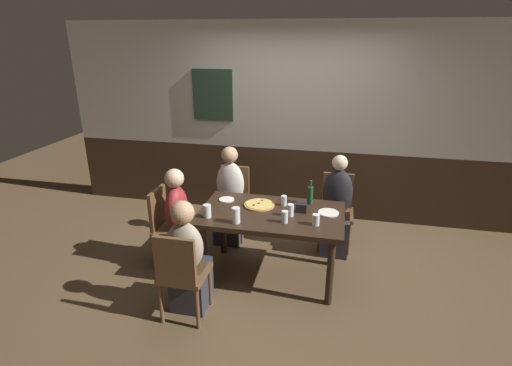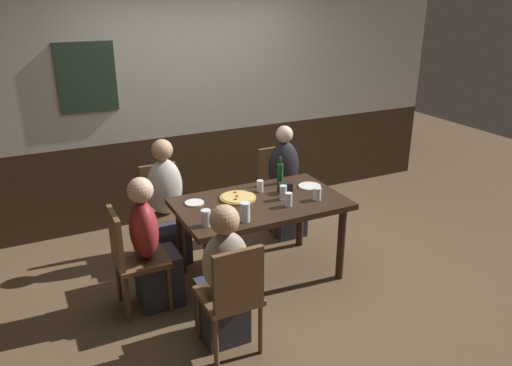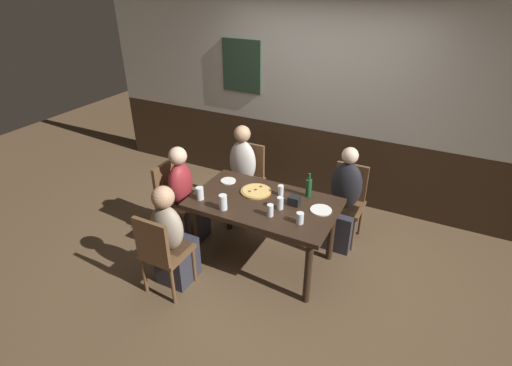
# 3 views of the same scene
# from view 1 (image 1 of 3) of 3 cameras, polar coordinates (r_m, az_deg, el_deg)

# --- Properties ---
(ground_plane) EXTENTS (12.00, 12.00, 0.00)m
(ground_plane) POSITION_cam_1_polar(r_m,az_deg,el_deg) (4.37, 2.09, -13.08)
(ground_plane) COLOR brown
(wall_back) EXTENTS (6.40, 0.13, 2.60)m
(wall_back) POSITION_cam_1_polar(r_m,az_deg,el_deg) (5.38, 5.42, 8.56)
(wall_back) COLOR #332316
(wall_back) RESTS_ON ground_plane
(dining_table) EXTENTS (1.45, 0.86, 0.74)m
(dining_table) POSITION_cam_1_polar(r_m,az_deg,el_deg) (4.04, 2.21, -5.41)
(dining_table) COLOR black
(dining_table) RESTS_ON ground_plane
(chair_left_far) EXTENTS (0.40, 0.40, 0.88)m
(chair_left_far) POSITION_cam_1_polar(r_m,az_deg,el_deg) (4.99, -3.30, -2.10)
(chair_left_far) COLOR brown
(chair_left_far) RESTS_ON ground_plane
(chair_left_near) EXTENTS (0.40, 0.40, 0.88)m
(chair_left_near) POSITION_cam_1_polar(r_m,az_deg,el_deg) (3.57, -10.76, -12.42)
(chair_left_near) COLOR brown
(chair_left_near) RESTS_ON ground_plane
(chair_head_west) EXTENTS (0.40, 0.40, 0.88)m
(chair_head_west) POSITION_cam_1_polar(r_m,az_deg,el_deg) (4.43, -12.58, -5.66)
(chair_head_west) COLOR brown
(chair_head_west) RESTS_ON ground_plane
(chair_right_far) EXTENTS (0.40, 0.40, 0.88)m
(chair_right_far) POSITION_cam_1_polar(r_m,az_deg,el_deg) (4.83, 11.52, -3.32)
(chair_right_far) COLOR brown
(chair_right_far) RESTS_ON ground_plane
(person_left_far) EXTENTS (0.34, 0.37, 1.19)m
(person_left_far) POSITION_cam_1_polar(r_m,az_deg,el_deg) (4.84, -3.81, -2.74)
(person_left_far) COLOR #2D2D38
(person_left_far) RESTS_ON ground_plane
(person_left_near) EXTENTS (0.34, 0.37, 1.11)m
(person_left_near) POSITION_cam_1_polar(r_m,az_deg,el_deg) (3.71, -9.75, -11.41)
(person_left_near) COLOR #2D2D38
(person_left_near) RESTS_ON ground_plane
(person_head_west) EXTENTS (0.37, 0.34, 1.13)m
(person_head_west) POSITION_cam_1_polar(r_m,az_deg,el_deg) (4.38, -10.61, -6.14)
(person_head_west) COLOR #2D2D38
(person_head_west) RESTS_ON ground_plane
(person_right_far) EXTENTS (0.34, 0.37, 1.17)m
(person_right_far) POSITION_cam_1_polar(r_m,az_deg,el_deg) (4.68, 11.45, -4.20)
(person_right_far) COLOR #2D2D38
(person_right_far) RESTS_ON ground_plane
(pizza) EXTENTS (0.32, 0.32, 0.03)m
(pizza) POSITION_cam_1_polar(r_m,az_deg,el_deg) (4.15, 0.47, -3.15)
(pizza) COLOR tan
(pizza) RESTS_ON dining_table
(beer_glass_half) EXTENTS (0.06, 0.06, 0.11)m
(beer_glass_half) POSITION_cam_1_polar(r_m,az_deg,el_deg) (4.15, 4.03, -2.64)
(beer_glass_half) COLOR silver
(beer_glass_half) RESTS_ON dining_table
(pint_glass_pale) EXTENTS (0.06, 0.06, 0.13)m
(pint_glass_pale) POSITION_cam_1_polar(r_m,az_deg,el_deg) (3.91, 4.99, -4.04)
(pint_glass_pale) COLOR silver
(pint_glass_pale) RESTS_ON dining_table
(tumbler_short) EXTENTS (0.06, 0.06, 0.12)m
(tumbler_short) POSITION_cam_1_polar(r_m,az_deg,el_deg) (3.78, 4.16, -4.95)
(tumbler_short) COLOR silver
(tumbler_short) RESTS_ON dining_table
(tumbler_water) EXTENTS (0.08, 0.08, 0.13)m
(tumbler_water) POSITION_cam_1_polar(r_m,az_deg,el_deg) (3.90, -7.04, -4.13)
(tumbler_water) COLOR silver
(tumbler_water) RESTS_ON dining_table
(beer_glass_tall) EXTENTS (0.07, 0.07, 0.11)m
(beer_glass_tall) POSITION_cam_1_polar(r_m,az_deg,el_deg) (3.77, 8.62, -5.34)
(beer_glass_tall) COLOR silver
(beer_glass_tall) RESTS_ON dining_table
(pint_glass_amber) EXTENTS (0.08, 0.08, 0.16)m
(pint_glass_amber) POSITION_cam_1_polar(r_m,az_deg,el_deg) (3.77, -2.90, -4.82)
(pint_glass_amber) COLOR silver
(pint_glass_amber) RESTS_ON dining_table
(beer_bottle_green) EXTENTS (0.06, 0.06, 0.26)m
(beer_bottle_green) POSITION_cam_1_polar(r_m,az_deg,el_deg) (4.20, 7.81, -1.68)
(beer_bottle_green) COLOR #194723
(beer_bottle_green) RESTS_ON dining_table
(plate_white_large) EXTENTS (0.21, 0.21, 0.01)m
(plate_white_large) POSITION_cam_1_polar(r_m,az_deg,el_deg) (4.04, 10.40, -4.23)
(plate_white_large) COLOR white
(plate_white_large) RESTS_ON dining_table
(plate_white_small) EXTENTS (0.17, 0.17, 0.01)m
(plate_white_small) POSITION_cam_1_polar(r_m,az_deg,el_deg) (4.30, -4.27, -2.39)
(plate_white_small) COLOR white
(plate_white_small) RESTS_ON dining_table
(condiment_caddy) EXTENTS (0.11, 0.09, 0.09)m
(condiment_caddy) POSITION_cam_1_polar(r_m,az_deg,el_deg) (4.03, 6.54, -3.52)
(condiment_caddy) COLOR black
(condiment_caddy) RESTS_ON dining_table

